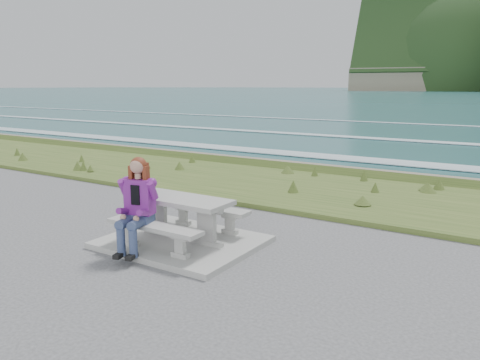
{
  "coord_description": "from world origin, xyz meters",
  "views": [
    {
      "loc": [
        5.05,
        -6.06,
        2.75
      ],
      "look_at": [
        0.44,
        1.2,
        1.0
      ],
      "focal_mm": 35.0,
      "sensor_mm": 36.0,
      "label": 1
    }
  ],
  "objects_px": {
    "picnic_table": "(181,207)",
    "seated_woman": "(135,217)",
    "bench_seaward": "(206,211)",
    "bench_landward": "(154,230)"
  },
  "relations": [
    {
      "from": "picnic_table",
      "to": "bench_seaward",
      "type": "distance_m",
      "value": 0.74
    },
    {
      "from": "bench_landward",
      "to": "seated_woman",
      "type": "relative_size",
      "value": 1.18
    },
    {
      "from": "bench_landward",
      "to": "bench_seaward",
      "type": "xyz_separation_m",
      "value": [
        0.0,
        1.4,
        0.0
      ]
    },
    {
      "from": "bench_seaward",
      "to": "seated_woman",
      "type": "distance_m",
      "value": 1.58
    },
    {
      "from": "bench_landward",
      "to": "bench_seaward",
      "type": "bearing_deg",
      "value": 90.0
    },
    {
      "from": "bench_seaward",
      "to": "seated_woman",
      "type": "height_order",
      "value": "seated_woman"
    },
    {
      "from": "seated_woman",
      "to": "bench_landward",
      "type": "bearing_deg",
      "value": 12.97
    },
    {
      "from": "picnic_table",
      "to": "bench_landward",
      "type": "xyz_separation_m",
      "value": [
        0.0,
        -0.7,
        -0.23
      ]
    },
    {
      "from": "bench_landward",
      "to": "bench_seaward",
      "type": "height_order",
      "value": "same"
    },
    {
      "from": "picnic_table",
      "to": "seated_woman",
      "type": "xyz_separation_m",
      "value": [
        -0.26,
        -0.84,
        -0.02
      ]
    }
  ]
}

